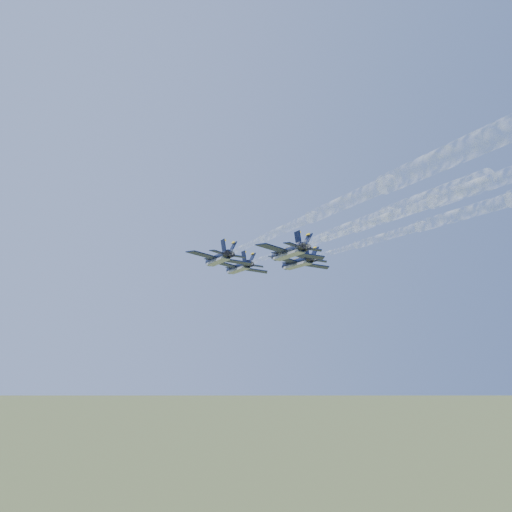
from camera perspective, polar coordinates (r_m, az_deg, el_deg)
name	(u,v)px	position (r m, az deg, el deg)	size (l,w,h in m)	color
jet_lead	(238,268)	(128.44, -1.60, -1.03)	(11.98, 15.46, 3.65)	black
jet_left	(218,259)	(113.78, -3.41, -0.24)	(11.98, 15.46, 3.65)	black
jet_right	(297,263)	(120.21, 3.69, -0.60)	(11.98, 15.46, 3.65)	black
jet_slot	(288,252)	(105.06, 2.88, 0.33)	(11.98, 15.46, 3.65)	black
smoke_trail_lead	(362,226)	(81.46, 9.45, 2.62)	(5.21, 68.47, 2.19)	white
smoke_trail_left	(355,202)	(66.49, 8.83, 4.80)	(5.21, 68.47, 2.19)	white
smoke_trail_right	(476,214)	(76.12, 18.94, 3.59)	(5.21, 68.47, 2.19)	white
smoke_trail_slot	(506,181)	(61.37, 21.35, 6.22)	(5.21, 68.47, 2.19)	white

